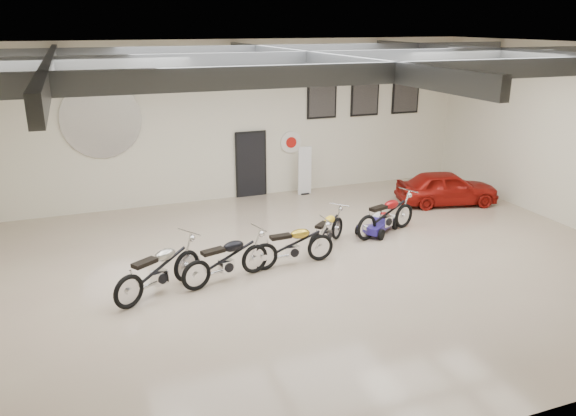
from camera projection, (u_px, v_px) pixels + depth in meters
name	position (u px, v px, depth m)	size (l,w,h in m)	color
floor	(306.00, 267.00, 13.19)	(16.00, 12.00, 0.01)	tan
ceiling	(308.00, 47.00, 11.62)	(16.00, 12.00, 0.01)	slate
back_wall	(234.00, 121.00, 17.73)	(16.00, 0.02, 5.00)	beige
ceiling_beams	(308.00, 59.00, 11.70)	(15.80, 11.80, 0.32)	#515458
door	(251.00, 165.00, 18.31)	(0.92, 0.08, 2.10)	black
logo_plaque	(101.00, 120.00, 16.25)	(2.30, 0.06, 1.16)	silver
poster_left	(322.00, 98.00, 18.51)	(1.05, 0.08, 1.35)	black
poster_mid	(365.00, 96.00, 19.05)	(1.05, 0.08, 1.35)	black
poster_right	(406.00, 94.00, 19.59)	(1.05, 0.08, 1.35)	black
oil_sign	(291.00, 142.00, 18.58)	(0.72, 0.10, 0.72)	white
banner_stand	(305.00, 169.00, 18.55)	(0.46, 0.18, 1.70)	white
motorcycle_silver	(158.00, 269.00, 11.73)	(2.23, 0.69, 1.16)	silver
motorcycle_black	(226.00, 258.00, 12.32)	(2.13, 0.66, 1.11)	silver
motorcycle_gold	(293.00, 244.00, 13.15)	(2.06, 0.64, 1.07)	silver
motorcycle_yellow	(327.00, 229.00, 14.25)	(1.83, 0.57, 0.95)	silver
motorcycle_red	(386.00, 214.00, 15.13)	(2.14, 0.66, 1.11)	silver
go_kart	(380.00, 220.00, 15.43)	(1.67, 0.75, 0.60)	navy
vintage_car	(447.00, 188.00, 17.63)	(3.14, 1.27, 1.07)	#99140D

